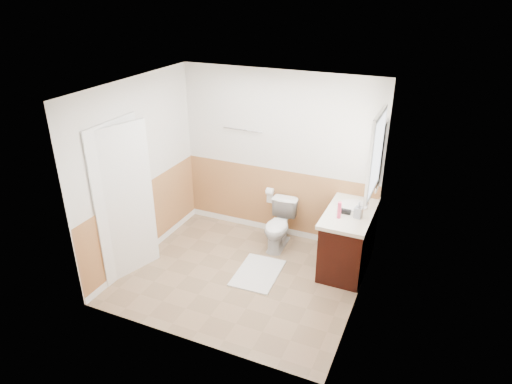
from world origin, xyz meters
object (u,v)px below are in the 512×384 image
at_px(bath_mat, 258,273).
at_px(soap_dispenser, 359,210).
at_px(vanity_cabinet, 348,240).
at_px(toilet, 279,225).
at_px(lotion_bottle, 339,210).

relative_size(bath_mat, soap_dispenser, 3.78).
height_order(bath_mat, soap_dispenser, soap_dispenser).
bearing_deg(soap_dispenser, vanity_cabinet, 130.06).
bearing_deg(vanity_cabinet, toilet, 174.07).
bearing_deg(soap_dispenser, lotion_bottle, -153.62).
bearing_deg(bath_mat, lotion_bottle, 23.95).
bearing_deg(toilet, vanity_cabinet, -8.70).
height_order(toilet, bath_mat, toilet).
height_order(toilet, lotion_bottle, lotion_bottle).
height_order(bath_mat, vanity_cabinet, vanity_cabinet).
distance_m(toilet, soap_dispenser, 1.33).
height_order(toilet, vanity_cabinet, vanity_cabinet).
height_order(bath_mat, lotion_bottle, lotion_bottle).
xyz_separation_m(toilet, lotion_bottle, (0.94, -0.36, 0.62)).
relative_size(bath_mat, lotion_bottle, 3.64).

